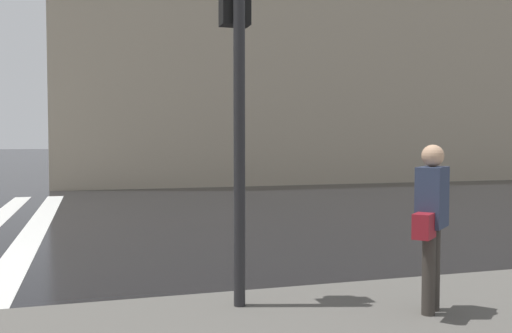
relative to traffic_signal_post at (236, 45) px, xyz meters
The scene contains 2 objects.
traffic_signal_post is the anchor object (origin of this frame).
pedestrian_by_billboard 2.62m from the traffic_signal_post, 116.86° to the right, with size 0.56×0.60×1.68m.
Camera 1 is at (-9.16, -4.63, 1.88)m, focal length 39.45 mm.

